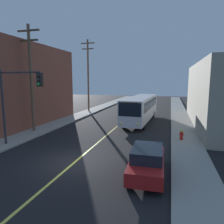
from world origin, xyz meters
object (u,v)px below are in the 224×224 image
object	(u,v)px
city_bus	(141,108)
fire_hydrant	(181,135)
utility_pole_near	(31,74)
traffic_signal_left_corner	(18,93)
utility_pole_mid	(88,73)
parked_car_red	(147,161)

from	to	relation	value
city_bus	fire_hydrant	world-z (taller)	city_bus
utility_pole_near	traffic_signal_left_corner	distance (m)	5.21
utility_pole_mid	fire_hydrant	xyz separation A→B (m)	(14.49, -14.08, -5.98)
parked_car_red	utility_pole_mid	world-z (taller)	utility_pole_mid
utility_pole_mid	traffic_signal_left_corner	world-z (taller)	utility_pole_mid
traffic_signal_left_corner	fire_hydrant	bearing A→B (deg)	23.01
city_bus	parked_car_red	bearing A→B (deg)	-80.61
city_bus	traffic_signal_left_corner	distance (m)	15.18
utility_pole_near	traffic_signal_left_corner	bearing A→B (deg)	-64.07
parked_car_red	utility_pole_near	world-z (taller)	utility_pole_near
traffic_signal_left_corner	fire_hydrant	distance (m)	13.83
utility_pole_near	traffic_signal_left_corner	xyz separation A→B (m)	(2.17, -4.46, -1.57)
utility_pole_near	utility_pole_mid	bearing A→B (deg)	90.22
city_bus	utility_pole_near	distance (m)	13.54
city_bus	utility_pole_near	bearing A→B (deg)	-139.22
utility_pole_near	utility_pole_mid	distance (m)	14.84
utility_pole_mid	parked_car_red	bearing A→B (deg)	-60.15
utility_pole_near	traffic_signal_left_corner	size ratio (longest dim) A/B	1.74
fire_hydrant	parked_car_red	bearing A→B (deg)	-106.18
city_bus	parked_car_red	world-z (taller)	city_bus
utility_pole_near	fire_hydrant	size ratio (longest dim) A/B	12.43
utility_pole_near	fire_hydrant	xyz separation A→B (m)	(14.43, 0.74, -5.29)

